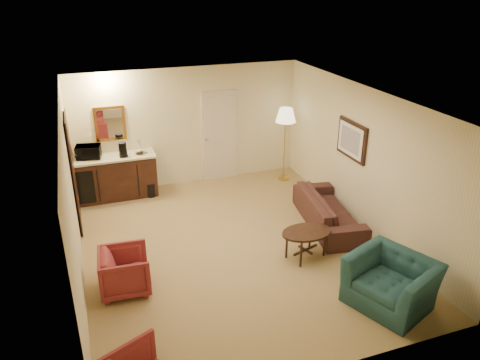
{
  "coord_description": "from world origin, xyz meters",
  "views": [
    {
      "loc": [
        -2.24,
        -6.63,
        4.36
      ],
      "look_at": [
        0.31,
        0.5,
        1.02
      ],
      "focal_mm": 35.0,
      "sensor_mm": 36.0,
      "label": 1
    }
  ],
  "objects_px": {
    "teal_armchair": "(392,275)",
    "coffee_maker": "(123,150)",
    "wetbar_cabinet": "(117,177)",
    "coffee_table": "(306,244)",
    "rose_chair_near": "(125,269)",
    "sofa": "(329,206)",
    "floor_lamp": "(285,144)",
    "microwave": "(88,150)",
    "waste_bin": "(151,189)"
  },
  "relations": [
    {
      "from": "sofa",
      "to": "microwave",
      "type": "relative_size",
      "value": 4.2
    },
    {
      "from": "coffee_table",
      "to": "floor_lamp",
      "type": "height_order",
      "value": "floor_lamp"
    },
    {
      "from": "rose_chair_near",
      "to": "waste_bin",
      "type": "relative_size",
      "value": 2.43
    },
    {
      "from": "floor_lamp",
      "to": "rose_chair_near",
      "type": "bearing_deg",
      "value": -142.66
    },
    {
      "from": "floor_lamp",
      "to": "sofa",
      "type": "bearing_deg",
      "value": -92.53
    },
    {
      "from": "microwave",
      "to": "coffee_maker",
      "type": "height_order",
      "value": "microwave"
    },
    {
      "from": "rose_chair_near",
      "to": "waste_bin",
      "type": "bearing_deg",
      "value": -11.93
    },
    {
      "from": "floor_lamp",
      "to": "coffee_maker",
      "type": "relative_size",
      "value": 5.54
    },
    {
      "from": "waste_bin",
      "to": "coffee_maker",
      "type": "xyz_separation_m",
      "value": [
        -0.48,
        0.11,
        0.92
      ]
    },
    {
      "from": "floor_lamp",
      "to": "coffee_maker",
      "type": "distance_m",
      "value": 3.54
    },
    {
      "from": "teal_armchair",
      "to": "coffee_maker",
      "type": "relative_size",
      "value": 3.64
    },
    {
      "from": "wetbar_cabinet",
      "to": "coffee_maker",
      "type": "relative_size",
      "value": 5.36
    },
    {
      "from": "sofa",
      "to": "microwave",
      "type": "height_order",
      "value": "microwave"
    },
    {
      "from": "teal_armchair",
      "to": "microwave",
      "type": "distance_m",
      "value": 6.28
    },
    {
      "from": "sofa",
      "to": "teal_armchair",
      "type": "relative_size",
      "value": 1.83
    },
    {
      "from": "floor_lamp",
      "to": "coffee_table",
      "type": "bearing_deg",
      "value": -108.01
    },
    {
      "from": "microwave",
      "to": "rose_chair_near",
      "type": "bearing_deg",
      "value": -74.37
    },
    {
      "from": "rose_chair_near",
      "to": "microwave",
      "type": "relative_size",
      "value": 1.51
    },
    {
      "from": "wetbar_cabinet",
      "to": "rose_chair_near",
      "type": "xyz_separation_m",
      "value": [
        -0.25,
        -3.33,
        -0.1
      ]
    },
    {
      "from": "wetbar_cabinet",
      "to": "teal_armchair",
      "type": "relative_size",
      "value": 1.47
    },
    {
      "from": "coffee_table",
      "to": "waste_bin",
      "type": "xyz_separation_m",
      "value": [
        -2.04,
        3.23,
        -0.09
      ]
    },
    {
      "from": "teal_armchair",
      "to": "floor_lamp",
      "type": "distance_m",
      "value": 4.63
    },
    {
      "from": "rose_chair_near",
      "to": "coffee_table",
      "type": "xyz_separation_m",
      "value": [
        2.94,
        -0.09,
        -0.12
      ]
    },
    {
      "from": "wetbar_cabinet",
      "to": "rose_chair_near",
      "type": "height_order",
      "value": "wetbar_cabinet"
    },
    {
      "from": "sofa",
      "to": "waste_bin",
      "type": "height_order",
      "value": "sofa"
    },
    {
      "from": "coffee_table",
      "to": "coffee_maker",
      "type": "height_order",
      "value": "coffee_maker"
    },
    {
      "from": "wetbar_cabinet",
      "to": "waste_bin",
      "type": "distance_m",
      "value": 0.74
    },
    {
      "from": "microwave",
      "to": "coffee_maker",
      "type": "distance_m",
      "value": 0.69
    },
    {
      "from": "coffee_table",
      "to": "waste_bin",
      "type": "height_order",
      "value": "coffee_table"
    },
    {
      "from": "coffee_table",
      "to": "waste_bin",
      "type": "distance_m",
      "value": 3.82
    },
    {
      "from": "coffee_maker",
      "to": "waste_bin",
      "type": "bearing_deg",
      "value": -1.28
    },
    {
      "from": "sofa",
      "to": "coffee_table",
      "type": "relative_size",
      "value": 2.4
    },
    {
      "from": "teal_armchair",
      "to": "waste_bin",
      "type": "height_order",
      "value": "teal_armchair"
    },
    {
      "from": "teal_armchair",
      "to": "coffee_maker",
      "type": "distance_m",
      "value": 5.78
    },
    {
      "from": "waste_bin",
      "to": "microwave",
      "type": "bearing_deg",
      "value": 167.05
    },
    {
      "from": "coffee_table",
      "to": "teal_armchair",
      "type": "bearing_deg",
      "value": -69.07
    },
    {
      "from": "coffee_table",
      "to": "floor_lamp",
      "type": "distance_m",
      "value": 3.32
    },
    {
      "from": "coffee_maker",
      "to": "floor_lamp",
      "type": "bearing_deg",
      "value": 8.14
    },
    {
      "from": "wetbar_cabinet",
      "to": "sofa",
      "type": "height_order",
      "value": "wetbar_cabinet"
    },
    {
      "from": "teal_armchair",
      "to": "microwave",
      "type": "xyz_separation_m",
      "value": [
        -3.76,
        5.0,
        0.6
      ]
    },
    {
      "from": "waste_bin",
      "to": "floor_lamp",
      "type": "bearing_deg",
      "value": -2.47
    },
    {
      "from": "teal_armchair",
      "to": "rose_chair_near",
      "type": "distance_m",
      "value": 3.86
    },
    {
      "from": "waste_bin",
      "to": "rose_chair_near",
      "type": "bearing_deg",
      "value": -105.97
    },
    {
      "from": "wetbar_cabinet",
      "to": "microwave",
      "type": "relative_size",
      "value": 3.39
    },
    {
      "from": "wetbar_cabinet",
      "to": "sofa",
      "type": "distance_m",
      "value": 4.42
    },
    {
      "from": "coffee_table",
      "to": "wetbar_cabinet",
      "type": "bearing_deg",
      "value": 128.2
    },
    {
      "from": "teal_armchair",
      "to": "coffee_table",
      "type": "xyz_separation_m",
      "value": [
        -0.57,
        1.5,
        -0.24
      ]
    },
    {
      "from": "teal_armchair",
      "to": "floor_lamp",
      "type": "xyz_separation_m",
      "value": [
        0.43,
        4.6,
        0.36
      ]
    },
    {
      "from": "coffee_table",
      "to": "waste_bin",
      "type": "bearing_deg",
      "value": 122.28
    },
    {
      "from": "teal_armchair",
      "to": "waste_bin",
      "type": "xyz_separation_m",
      "value": [
        -2.61,
        4.73,
        -0.34
      ]
    }
  ]
}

